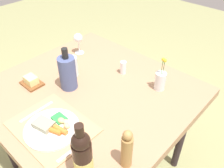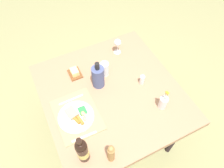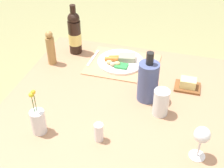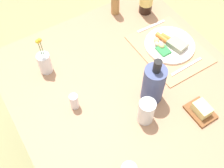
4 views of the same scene
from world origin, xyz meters
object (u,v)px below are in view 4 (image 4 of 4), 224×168
object	(u,v)px
dinner_plate	(170,44)
knife	(151,26)
salt_shaker	(74,101)
dining_table	(126,93)
flower_vase	(45,62)
water_tumbler	(146,112)
fork	(186,67)
cooler_bottle	(154,84)
butter_dish	(201,110)

from	to	relation	value
dinner_plate	knife	size ratio (longest dim) A/B	1.47
dinner_plate	salt_shaker	xyz separation A→B (m)	(-0.06, 0.60, 0.02)
dining_table	knife	distance (m)	0.43
dining_table	salt_shaker	world-z (taller)	salt_shaker
flower_vase	water_tumbler	bearing A→B (deg)	-151.90
fork	water_tumbler	xyz separation A→B (m)	(-0.12, 0.35, 0.05)
cooler_bottle	water_tumbler	bearing A→B (deg)	130.68
fork	knife	distance (m)	0.33
butter_dish	water_tumbler	bearing A→B (deg)	64.98
butter_dish	cooler_bottle	size ratio (longest dim) A/B	0.50
water_tumbler	knife	bearing A→B (deg)	-39.18
flower_vase	water_tumbler	xyz separation A→B (m)	(-0.48, -0.26, -0.00)
dinner_plate	flower_vase	distance (m)	0.66
dining_table	butter_dish	xyz separation A→B (m)	(-0.30, -0.20, 0.09)
dining_table	dinner_plate	size ratio (longest dim) A/B	4.23
cooler_bottle	knife	bearing A→B (deg)	-36.54
dinner_plate	knife	world-z (taller)	dinner_plate
water_tumbler	salt_shaker	xyz separation A→B (m)	(0.22, 0.24, -0.01)
water_tumbler	dinner_plate	bearing A→B (deg)	-52.15
knife	flower_vase	size ratio (longest dim) A/B	0.83
flower_vase	salt_shaker	distance (m)	0.26
fork	butter_dish	size ratio (longest dim) A/B	1.53
dinner_plate	water_tumbler	size ratio (longest dim) A/B	2.04
water_tumbler	salt_shaker	distance (m)	0.32
knife	cooler_bottle	bearing A→B (deg)	145.42
dinner_plate	cooler_bottle	distance (m)	0.35
dining_table	butter_dish	world-z (taller)	butter_dish
dinner_plate	dining_table	bearing A→B (deg)	105.44
dinner_plate	fork	size ratio (longest dim) A/B	1.34
dinner_plate	fork	world-z (taller)	dinner_plate
salt_shaker	butter_dish	bearing A→B (deg)	-125.26
dinner_plate	knife	distance (m)	0.17
butter_dish	flower_vase	bearing A→B (deg)	39.61
fork	knife	world-z (taller)	same
salt_shaker	dinner_plate	bearing A→B (deg)	-84.22
dinner_plate	butter_dish	bearing A→B (deg)	161.35
dining_table	salt_shaker	size ratio (longest dim) A/B	13.15
flower_vase	butter_dish	size ratio (longest dim) A/B	1.68
dining_table	water_tumbler	distance (m)	0.23
knife	flower_vase	world-z (taller)	flower_vase
fork	salt_shaker	bearing A→B (deg)	79.03
dining_table	flower_vase	size ratio (longest dim) A/B	5.15
cooler_bottle	fork	bearing A→B (deg)	-79.95
dining_table	fork	xyz separation A→B (m)	(-0.07, -0.32, 0.07)
knife	butter_dish	size ratio (longest dim) A/B	1.40
butter_dish	cooler_bottle	distance (m)	0.25
butter_dish	cooler_bottle	xyz separation A→B (m)	(0.19, 0.14, 0.08)
salt_shaker	flower_vase	bearing A→B (deg)	5.10
dinner_plate	water_tumbler	xyz separation A→B (m)	(-0.28, 0.36, 0.04)
water_tumbler	fork	bearing A→B (deg)	-70.31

